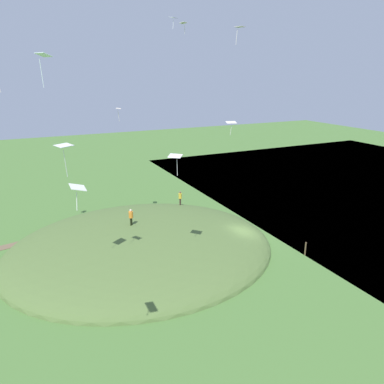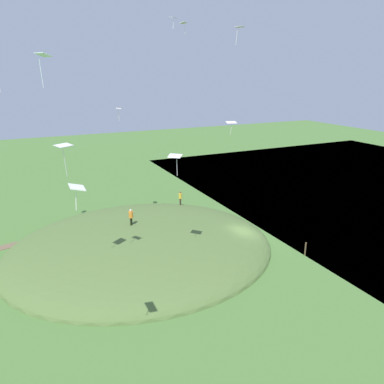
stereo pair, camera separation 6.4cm
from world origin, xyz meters
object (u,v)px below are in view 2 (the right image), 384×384
person_watching_kites (131,215)px  person_on_hilltop (180,196)px  kite_3 (175,157)px  kite_0 (240,28)px  kite_1 (184,23)px  kite_4 (64,147)px  kite_2 (77,188)px  kite_7 (231,123)px  kite_6 (43,57)px  kite_5 (119,109)px  kite_8 (173,18)px  mooring_post (305,249)px

person_watching_kites → person_on_hilltop: bearing=174.2°
kite_3 → kite_0: bearing=-149.3°
kite_1 → kite_3: (7.03, 13.93, -11.18)m
kite_1 → kite_4: (14.93, 13.63, -9.83)m
kite_2 → kite_4: 9.45m
person_watching_kites → person_on_hilltop: person_watching_kites is taller
kite_0 → kite_7: (-1.19, -2.84, -8.74)m
person_on_hilltop → kite_1: (-0.72, -0.30, 19.33)m
person_on_hilltop → kite_1: 19.35m
kite_4 → kite_7: bearing=-156.7°
kite_6 → kite_7: bearing=-150.9°
kite_2 → kite_6: 8.84m
kite_2 → kite_7: (-18.20, -17.01, -0.02)m
kite_5 → kite_8: (-5.14, 2.54, 8.51)m
kite_5 → kite_0: bearing=140.5°
kite_6 → kite_4: bearing=-107.8°
kite_6 → mooring_post: kite_6 is taller
kite_2 → kite_8: kite_8 is taller
person_on_hilltop → mooring_post: 16.40m
mooring_post → person_watching_kites: bearing=-34.2°
person_on_hilltop → kite_1: size_ratio=1.53×
kite_0 → mooring_post: 21.12m
kite_5 → kite_8: kite_8 is taller
person_watching_kites → kite_4: 13.38m
kite_7 → kite_5: bearing=-24.8°
person_on_hilltop → kite_7: 11.45m
kite_8 → kite_7: bearing=156.5°
person_on_hilltop → person_watching_kites: bearing=176.7°
kite_5 → kite_6: bearing=62.5°
kite_1 → mooring_post: size_ratio=0.87×
kite_4 → kite_8: bearing=-140.8°
person_on_hilltop → mooring_post: size_ratio=1.33×
kite_2 → kite_3: bearing=-133.0°
kite_2 → person_on_hilltop: bearing=-123.1°
person_watching_kites → kite_2: size_ratio=1.47×
kite_4 → kite_8: size_ratio=2.10×
kite_3 → mooring_post: (-12.61, 1.43, -9.77)m
kite_5 → person_watching_kites: bearing=82.8°
kite_2 → kite_6: bearing=-88.0°
kite_4 → kite_7: (-17.58, -7.58, -0.18)m
mooring_post → kite_6: bearing=2.5°
kite_1 → kite_3: bearing=63.2°
kite_5 → kite_8: bearing=153.7°
kite_0 → mooring_post: bearing=122.5°
person_watching_kites → mooring_post: 17.17m
kite_2 → kite_4: kite_4 is taller
kite_3 → kite_6: bearing=15.1°
kite_1 → kite_2: size_ratio=0.99×
person_watching_kites → person_on_hilltop: size_ratio=0.97×
kite_6 → kite_5: bearing=-117.5°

